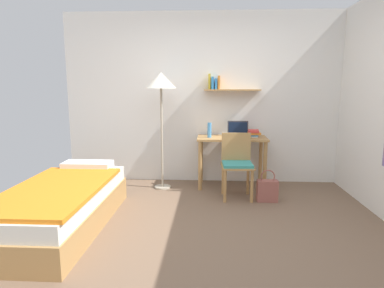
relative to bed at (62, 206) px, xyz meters
name	(u,v)px	position (x,y,z in m)	size (l,w,h in m)	color
ground_plane	(204,235)	(1.51, -0.12, -0.24)	(5.28, 5.28, 0.00)	brown
wall_back	(208,99)	(1.52, 1.90, 1.06)	(4.40, 0.27, 2.60)	white
bed	(62,206)	(0.00, 0.00, 0.00)	(0.88, 1.99, 0.54)	#B2844C
desk	(232,147)	(1.88, 1.58, 0.36)	(1.02, 0.51, 0.75)	#B2844C
desk_chair	(237,162)	(1.92, 1.10, 0.25)	(0.43, 0.42, 0.86)	#B2844C
standing_lamp	(161,86)	(0.86, 1.45, 1.26)	(0.43, 0.43, 1.68)	#B2A893
laptop	(238,133)	(1.98, 1.64, 0.57)	(0.31, 0.24, 0.23)	#2D2D33
water_bottle	(209,130)	(1.55, 1.53, 0.62)	(0.06, 0.06, 0.22)	#4C99DB
book_stack	(253,133)	(2.20, 1.62, 0.57)	(0.19, 0.25, 0.10)	silver
handbag	(267,190)	(2.31, 0.94, -0.09)	(0.27, 0.13, 0.43)	#99564C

